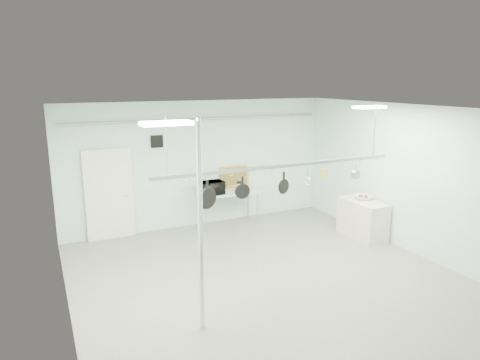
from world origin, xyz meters
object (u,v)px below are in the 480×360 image
side_cabinet (363,219)px  pot_rack (282,164)px  skillet_mid (242,187)px  skillet_left (208,194)px  prep_table (228,194)px  chrome_pole (200,229)px  microwave (211,188)px  fruit_bowl (363,197)px  skillet_right (284,182)px  coffee_canister (240,188)px

side_cabinet → pot_rack: size_ratio=0.25×
skillet_mid → skillet_left: bearing=-169.4°
prep_table → skillet_mid: bearing=-109.8°
pot_rack → skillet_left: bearing=180.0°
pot_rack → skillet_left: 1.48m
chrome_pole → side_cabinet: bearing=22.4°
prep_table → pot_rack: 3.61m
microwave → fruit_bowl: bearing=144.3°
prep_table → fruit_bowl: 3.36m
fruit_bowl → skillet_left: size_ratio=0.82×
skillet_mid → fruit_bowl: bearing=28.1°
side_cabinet → pot_rack: bearing=-159.6°
chrome_pole → fruit_bowl: chrome_pole is taller
skillet_left → skillet_right: size_ratio=1.24×
pot_rack → fruit_bowl: bearing=21.7°
coffee_canister → skillet_right: skillet_right is taller
skillet_right → coffee_canister: bearing=58.9°
chrome_pole → microwave: 4.51m
prep_table → skillet_right: (-0.36, -3.30, 1.06)m
chrome_pole → microwave: bearing=66.3°
side_cabinet → skillet_mid: size_ratio=3.18×
skillet_right → microwave: bearing=72.4°
prep_table → skillet_mid: size_ratio=4.25×
pot_rack → microwave: pot_rack is taller
coffee_canister → skillet_left: 3.83m
chrome_pole → coffee_canister: (2.55, 4.00, -0.58)m
chrome_pole → pot_rack: (1.90, 0.90, 0.63)m
prep_table → side_cabinet: size_ratio=1.33×
side_cabinet → skillet_left: 4.73m
coffee_canister → skillet_right: (-0.61, -3.10, 0.87)m
microwave → chrome_pole: bearing=63.2°
prep_table → side_cabinet: (2.55, -2.20, -0.38)m
pot_rack → skillet_mid: size_ratio=12.74×
skillet_right → skillet_mid: bearing=159.9°
pot_rack → skillet_right: size_ratio=12.47×
pot_rack → skillet_mid: pot_rack is taller
chrome_pole → skillet_mid: chrome_pole is taller
skillet_left → skillet_mid: same height
fruit_bowl → skillet_right: bearing=-158.0°
skillet_left → skillet_mid: bearing=-18.5°
skillet_left → skillet_right: 1.48m
prep_table → skillet_right: skillet_right is taller
chrome_pole → skillet_right: (1.94, 0.90, 0.29)m
skillet_mid → prep_table: bearing=80.8°
pot_rack → skillet_mid: (-0.79, 0.00, -0.33)m
microwave → skillet_mid: size_ratio=1.59×
pot_rack → coffee_canister: 3.39m
side_cabinet → prep_table: bearing=139.2°
pot_rack → coffee_canister: size_ratio=20.97×
fruit_bowl → skillet_left: 4.70m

